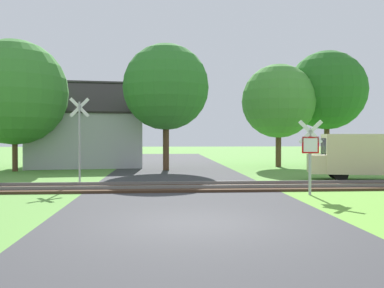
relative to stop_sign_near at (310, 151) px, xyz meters
name	(u,v)px	position (x,y,z in m)	size (l,w,h in m)	color
ground_plane	(195,224)	(-4.55, -4.76, -1.60)	(160.00, 160.00, 0.00)	#5B933D
road_asphalt	(190,210)	(-4.55, -2.76, -1.60)	(7.49, 80.00, 0.01)	#38383A
rail_track	(182,187)	(-4.55, 2.26, -1.54)	(60.00, 2.60, 0.22)	#422D1E
stop_sign_near	(310,151)	(0.00, 0.00, 0.00)	(0.87, 0.20, 2.72)	#9E9EA5
crossing_sign_far	(80,135)	(-8.97, 4.09, 0.60)	(0.88, 0.16, 3.85)	#9E9EA5
house	(86,137)	(-10.73, 15.99, 0.47)	(8.67, 7.43, 6.11)	#B7B7BC
tree_center	(166,87)	(-5.07, 11.87, 3.63)	(5.41, 5.41, 7.95)	#513823
tree_right	(279,101)	(2.83, 14.32, 2.99)	(5.15, 5.15, 7.18)	#513823
tree_left	(15,92)	(-14.25, 11.63, 3.21)	(6.38, 6.38, 8.00)	#513823
tree_far	(327,90)	(6.63, 15.13, 3.87)	(5.69, 5.69, 8.32)	#513823
mail_truck	(365,155)	(4.45, 4.91, -0.36)	(5.19, 2.88, 2.24)	beige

